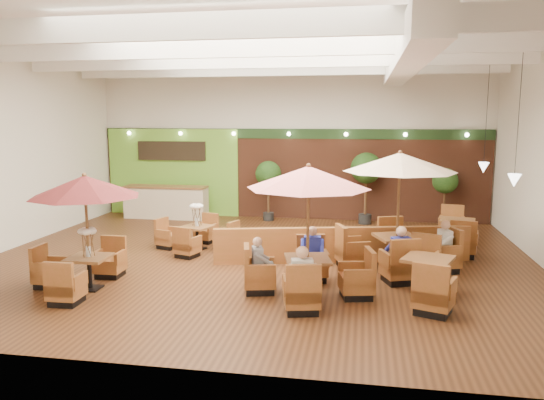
% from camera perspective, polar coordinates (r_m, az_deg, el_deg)
% --- Properties ---
extents(room, '(14.04, 14.00, 5.52)m').
position_cam_1_polar(room, '(14.34, 0.29, 8.88)').
color(room, '#381E0F').
rests_on(room, ground).
extents(service_counter, '(3.00, 0.75, 1.18)m').
position_cam_1_polar(service_counter, '(19.58, -11.32, -0.24)').
color(service_counter, beige).
rests_on(service_counter, ground).
extents(booth_divider, '(6.38, 1.66, 0.90)m').
position_cam_1_polar(booth_divider, '(13.52, 7.64, -4.79)').
color(booth_divider, brown).
rests_on(booth_divider, ground).
extents(table_0, '(2.37, 2.44, 2.50)m').
position_cam_1_polar(table_0, '(11.73, -19.62, -0.67)').
color(table_0, brown).
rests_on(table_0, ground).
extents(table_1, '(2.78, 2.78, 2.73)m').
position_cam_1_polar(table_1, '(10.70, 3.90, -0.72)').
color(table_1, brown).
rests_on(table_1, ground).
extents(table_2, '(2.99, 2.99, 2.87)m').
position_cam_1_polar(table_2, '(12.83, 13.49, 1.04)').
color(table_2, brown).
rests_on(table_2, ground).
extents(table_3, '(2.37, 2.37, 1.44)m').
position_cam_1_polar(table_3, '(14.84, -8.06, -3.74)').
color(table_3, brown).
rests_on(table_3, ground).
extents(table_4, '(1.18, 2.92, 1.03)m').
position_cam_1_polar(table_4, '(11.41, 16.36, -7.97)').
color(table_4, brown).
rests_on(table_4, ground).
extents(table_5, '(1.09, 2.82, 1.01)m').
position_cam_1_polar(table_5, '(15.79, 19.26, -3.47)').
color(table_5, brown).
rests_on(table_5, ground).
extents(topiary_0, '(0.91, 0.91, 2.12)m').
position_cam_1_polar(topiary_0, '(18.63, -0.39, 2.56)').
color(topiary_0, black).
rests_on(topiary_0, ground).
extents(topiary_1, '(1.06, 1.06, 2.45)m').
position_cam_1_polar(topiary_1, '(18.31, 10.10, 3.10)').
color(topiary_1, black).
rests_on(topiary_1, ground).
extents(topiary_2, '(0.85, 0.85, 1.97)m').
position_cam_1_polar(topiary_2, '(18.55, 18.12, 1.74)').
color(topiary_2, black).
rests_on(topiary_2, ground).
extents(diner_0, '(0.44, 0.39, 0.83)m').
position_cam_1_polar(diner_0, '(9.98, 3.23, -7.79)').
color(diner_0, silver).
rests_on(diner_0, ground).
extents(diner_1, '(0.39, 0.32, 0.77)m').
position_cam_1_polar(diner_1, '(11.90, 4.35, -5.16)').
color(diner_1, '#252FA2').
rests_on(diner_1, ground).
extents(diner_2, '(0.36, 0.40, 0.72)m').
position_cam_1_polar(diner_2, '(11.09, -1.33, -6.28)').
color(diner_2, gray).
rests_on(diner_2, ground).
extents(diner_3, '(0.46, 0.42, 0.83)m').
position_cam_1_polar(diner_3, '(12.01, 13.59, -5.14)').
color(diner_3, '#252FA2').
rests_on(diner_3, ground).
extents(diner_4, '(0.39, 0.43, 0.78)m').
position_cam_1_polar(diner_4, '(13.15, 17.89, -4.19)').
color(diner_4, silver).
rests_on(diner_4, ground).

